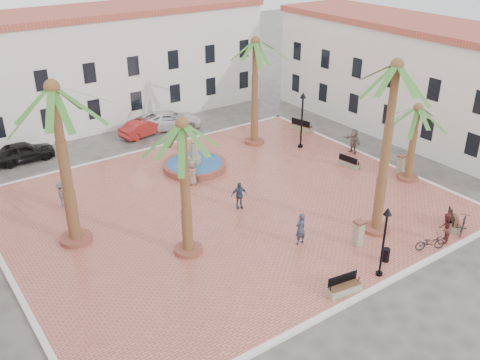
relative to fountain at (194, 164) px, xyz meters
The scene contains 36 objects.
ground 5.95m from the fountain, 101.18° to the right, with size 120.00×120.00×0.00m, color #56544F.
plaza 5.94m from the fountain, 101.18° to the right, with size 26.00×22.00×0.15m, color #C06252.
kerb_n 5.32m from the fountain, 102.50° to the left, with size 26.30×0.30×0.16m, color silver.
kerb_s 16.86m from the fountain, 93.91° to the right, with size 26.30×0.30×0.16m, color silver.
kerb_e 13.21m from the fountain, 26.14° to the right, with size 0.30×22.30×0.16m, color silver.
kerb_w 15.30m from the fountain, 157.66° to the right, with size 0.30×22.30×0.16m, color silver.
building_north 14.86m from the fountain, 94.63° to the left, with size 30.40×7.40×9.50m.
building_east 19.65m from the fountain, 11.45° to the right, with size 7.40×26.40×9.00m.
fountain is the anchor object (origin of this frame).
palm_nw 13.41m from the fountain, 156.94° to the right, with size 5.77×5.77×9.16m.
palm_sw 12.21m from the fountain, 122.78° to the right, with size 4.98×4.98×7.61m.
palm_s 16.14m from the fountain, 72.57° to the right, with size 5.01×5.01×9.90m.
palm_e 15.36m from the fountain, 41.94° to the right, with size 4.58×4.58×5.42m.
palm_ne 9.43m from the fountain, 12.56° to the left, with size 5.03×5.03×8.34m.
bench_s 16.26m from the fountain, 95.00° to the right, with size 1.80×0.79×0.92m.
bench_se 17.51m from the fountain, 62.40° to the right, with size 1.61×1.59×0.91m.
bench_e 11.08m from the fountain, 33.64° to the right, with size 0.74×1.68×0.86m.
bench_ne 11.30m from the fountain, ahead, with size 1.03×2.00×1.01m.
lamppost_s 16.41m from the fountain, 86.36° to the right, with size 0.42×0.42×3.86m.
lamppost_e 9.25m from the fountain, ahead, with size 0.48×0.48×4.40m.
bollard_se 13.86m from the fountain, 81.05° to the right, with size 0.59×0.59×1.50m.
bollard_n 3.66m from the fountain, 75.60° to the left, with size 0.63×0.63×1.50m.
bollard_e 14.42m from the fountain, 38.68° to the right, with size 0.58×0.58×1.37m.
litter_bin 15.74m from the fountain, 81.87° to the right, with size 0.38×0.38×0.74m, color black.
cyclist_a 11.77m from the fountain, 91.61° to the right, with size 0.69×0.45×1.89m, color #2B3343.
bicycle_a 16.97m from the fountain, 72.88° to the right, with size 0.59×1.68×0.88m, color black.
cyclist_b 17.37m from the fountain, 69.06° to the right, with size 0.86×0.67×1.78m, color #592323.
bicycle_b 18.06m from the fountain, 63.89° to the right, with size 0.49×1.74×1.04m, color black.
pedestrian_fountain_a 2.62m from the fountain, 123.19° to the right, with size 0.83×0.54×1.69m, color #8E6D55.
pedestrian_fountain_b 6.60m from the fountain, 96.37° to the right, with size 1.02×0.42×1.74m, color #2E3F55.
pedestrian_north 9.48m from the fountain, behind, with size 1.03×0.59×1.60m, color #54555A.
pedestrian_east 12.14m from the fountain, 21.84° to the right, with size 1.77×0.56×1.91m, color #74675B.
car_black 12.82m from the fountain, 137.69° to the left, with size 1.79×4.44×1.51m, color black.
car_red 8.25m from the fountain, 89.43° to the left, with size 1.44×4.14×1.36m, color maroon.
car_silver 8.73m from the fountain, 74.39° to the left, with size 1.77×4.36×1.26m, color #B8B8C1.
car_white 8.84m from the fountain, 72.62° to the left, with size 2.45×5.31×1.48m, color white.
Camera 1 is at (-16.17, -24.24, 16.28)m, focal length 40.00 mm.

